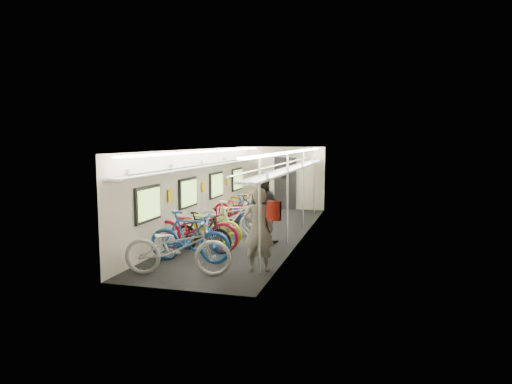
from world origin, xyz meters
The scene contains 15 objects.
train_car_shell centered at (-0.36, 0.71, 1.66)m, with size 10.00×10.00×10.00m.
bicycle_0 centered at (-0.32, -4.16, 0.56)m, with size 0.75×2.14×1.12m, color #9E9DA1.
bicycle_1 centered at (-0.47, -3.23, 0.56)m, with size 0.53×1.88×1.13m, color #184790.
bicycle_2 centered at (-0.74, -2.25, 0.57)m, with size 0.75×2.16×1.13m, color maroon.
bicycle_3 centered at (-0.52, -2.30, 0.48)m, with size 0.45×1.59×0.96m, color black.
bicycle_4 centered at (-0.70, -1.51, 0.52)m, with size 0.69×1.97×1.03m, color #C7D113.
bicycle_5 centered at (-0.38, -0.49, 0.51)m, with size 0.48×1.69×1.02m, color white.
bicycle_6 centered at (-0.57, 0.02, 0.51)m, with size 0.67×1.93×1.01m, color silver.
bicycle_7 centered at (-0.30, 0.75, 0.51)m, with size 0.48×1.70×1.02m, color #183995.
bicycle_8 centered at (-0.52, 0.77, 0.56)m, with size 0.74×2.13×1.12m, color #9E1113.
bicycle_9 centered at (-0.41, 1.58, 0.46)m, with size 0.43×1.54×0.92m, color black.
bicycle_10 centered at (-0.65, 2.50, 0.57)m, with size 0.75×2.16×1.13m, color gold.
passenger_near centered at (1.15, -3.49, 0.86)m, with size 0.63×0.41×1.72m, color gray.
passenger_mid centered at (0.58, -0.95, 0.91)m, with size 0.89×0.69×1.82m, color black.
backpack centered at (1.50, -3.63, 1.28)m, with size 0.26×0.14×0.38m, color red.
Camera 1 is at (3.45, -12.23, 2.65)m, focal length 32.00 mm.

